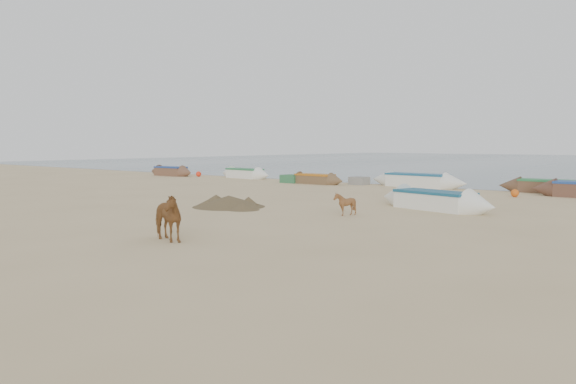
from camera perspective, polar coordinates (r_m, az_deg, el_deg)
The scene contains 7 objects.
ground at distance 20.03m, azimuth -7.33°, elevation -3.61°, with size 140.00×140.00×0.00m, color tan.
cow_adult at distance 17.49m, azimuth -12.45°, elevation -2.51°, with size 0.79×1.74×1.47m, color brown.
calf_front at distance 23.24m, azimuth 5.80°, elevation -1.22°, with size 0.78×0.87×0.96m, color brown.
near_canoe at distance 26.08m, azimuth 14.63°, elevation -0.81°, with size 6.19×1.41×0.84m, color white, non-canonical shape.
debris_pile at distance 26.52m, azimuth -6.03°, elevation -0.93°, with size 3.42×3.42×0.53m, color brown.
waterline_canoes at distance 37.27m, azimuth 17.59°, elevation 0.81°, with size 60.94×4.50×0.92m.
beach_clutter at distance 34.72m, azimuth 21.82°, elevation 0.19°, with size 48.14×3.58×0.64m.
Camera 1 is at (14.50, -13.50, 2.98)m, focal length 35.00 mm.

